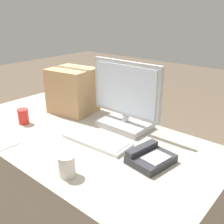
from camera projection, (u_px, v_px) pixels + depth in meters
name	position (u px, v px, depth m)	size (l,w,h in m)	color
ground_plane	(82.00, 223.00, 1.93)	(12.00, 12.00, 0.00)	brown
office_desk	(79.00, 182.00, 1.79)	(1.80, 0.90, 0.73)	#A89E8E
monitor	(126.00, 102.00, 1.69)	(0.51, 0.24, 0.44)	#B7B7B7
keyboard	(97.00, 140.00, 1.56)	(0.43, 0.19, 0.03)	silver
desk_phone	(150.00, 158.00, 1.34)	(0.21, 0.24, 0.07)	#2D2D33
paper_cup_left	(23.00, 116.00, 1.79)	(0.08, 0.08, 0.10)	red
paper_cup_right	(67.00, 165.00, 1.23)	(0.09, 0.09, 0.11)	white
spoon	(2.00, 150.00, 1.47)	(0.03, 0.16, 0.00)	#B2B2B7
cardboard_box	(73.00, 90.00, 1.97)	(0.35, 0.31, 0.34)	tan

